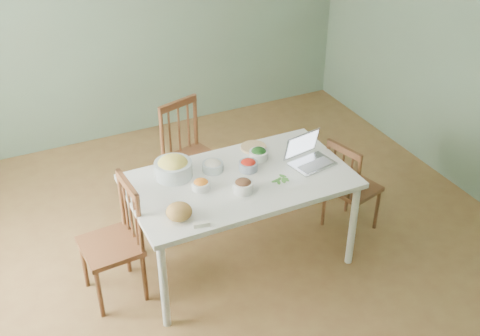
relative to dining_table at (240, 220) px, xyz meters
name	(u,v)px	position (x,y,z in m)	size (l,w,h in m)	color
floor	(232,256)	(-0.05, 0.06, -0.41)	(5.00, 5.00, 0.00)	brown
wall_back	(131,17)	(-0.05, 2.56, 0.94)	(5.00, 0.00, 2.70)	#596A54
dining_table	(240,220)	(0.00, 0.00, 0.00)	(1.74, 0.98, 0.82)	white
chair_far	(193,158)	(-0.04, 0.91, 0.10)	(0.45, 0.43, 1.03)	#4F2E18
chair_left	(110,244)	(-1.06, 0.06, 0.09)	(0.44, 0.42, 1.00)	#4F2E18
chair_right	(353,185)	(1.09, -0.02, 0.04)	(0.40, 0.38, 0.90)	#4F2E18
bread_boule	(179,212)	(-0.61, -0.27, 0.47)	(0.19, 0.19, 0.12)	#A37C43
butter_stick	(201,224)	(-0.50, -0.42, 0.42)	(0.11, 0.03, 0.03)	white
bowl_squash	(173,167)	(-0.45, 0.26, 0.49)	(0.30, 0.30, 0.17)	yellow
bowl_carrot	(201,184)	(-0.33, 0.01, 0.45)	(0.14, 0.14, 0.08)	orange
bowl_onion	(213,166)	(-0.14, 0.20, 0.45)	(0.17, 0.17, 0.09)	white
bowl_mushroom	(243,186)	(-0.05, -0.16, 0.46)	(0.16, 0.16, 0.10)	#391C16
bowl_redpep	(248,165)	(0.12, 0.09, 0.45)	(0.15, 0.15, 0.09)	red
bowl_broccoli	(259,153)	(0.27, 0.21, 0.46)	(0.15, 0.15, 0.10)	black
flatbread	(254,147)	(0.31, 0.37, 0.42)	(0.22, 0.22, 0.02)	tan
basil_bunch	(280,179)	(0.27, -0.15, 0.42)	(0.17, 0.17, 0.02)	#3A812F
laptop	(313,152)	(0.62, -0.07, 0.53)	(0.34, 0.28, 0.23)	silver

